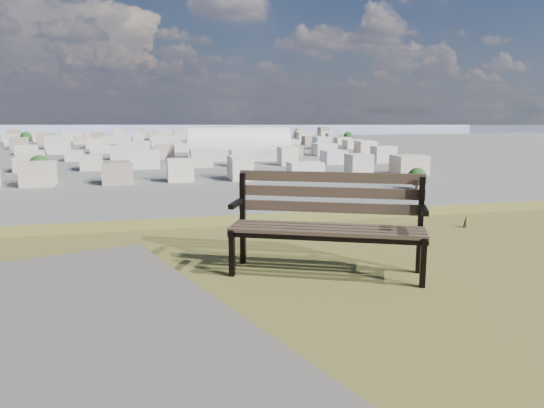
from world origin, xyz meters
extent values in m
cube|color=#49362A|center=(-0.04, 1.63, 25.42)|extent=(1.58, 0.78, 0.03)
cube|color=#49362A|center=(0.01, 1.73, 25.42)|extent=(1.58, 0.78, 0.03)
cube|color=#49362A|center=(0.05, 1.83, 25.42)|extent=(1.58, 0.78, 0.03)
cube|color=#49362A|center=(0.10, 1.94, 25.42)|extent=(1.58, 0.78, 0.03)
cube|color=#49362A|center=(0.13, 2.01, 25.57)|extent=(1.56, 0.74, 0.09)
cube|color=#49362A|center=(0.14, 2.03, 25.71)|extent=(1.56, 0.74, 0.09)
cube|color=#49362A|center=(0.15, 2.05, 25.84)|extent=(1.56, 0.74, 0.09)
cube|color=black|center=(-0.79, 1.95, 25.21)|extent=(0.07, 0.07, 0.42)
cube|color=black|center=(-0.62, 2.32, 25.44)|extent=(0.07, 0.07, 0.87)
cube|color=black|center=(-0.71, 2.12, 25.39)|extent=(0.24, 0.45, 0.05)
cube|color=black|center=(-0.73, 2.08, 25.62)|extent=(0.19, 0.33, 0.04)
cube|color=black|center=(0.69, 1.27, 25.21)|extent=(0.07, 0.07, 0.42)
cube|color=black|center=(0.86, 1.64, 25.44)|extent=(0.07, 0.07, 0.87)
cube|color=black|center=(0.77, 1.44, 25.39)|extent=(0.24, 0.45, 0.05)
cube|color=black|center=(0.75, 1.40, 25.62)|extent=(0.19, 0.33, 0.04)
cube|color=black|center=(-0.04, 1.62, 25.37)|extent=(1.56, 0.74, 0.04)
cube|color=black|center=(0.11, 1.94, 25.37)|extent=(1.56, 0.74, 0.04)
cone|color=brown|center=(2.40, 3.20, 25.09)|extent=(0.08, 0.08, 0.18)
cube|color=silver|center=(51.59, 284.52, 3.03)|extent=(57.56, 31.59, 6.06)
cylinder|color=white|center=(51.59, 284.52, 6.06)|extent=(57.56, 31.59, 23.03)
cube|color=beige|center=(-36.00, 200.00, 3.50)|extent=(11.00, 11.00, 7.00)
cube|color=#BAA694|center=(-12.00, 200.00, 3.50)|extent=(11.00, 11.00, 7.00)
cube|color=silver|center=(12.00, 200.00, 3.50)|extent=(11.00, 11.00, 7.00)
cube|color=beige|center=(36.00, 200.00, 3.50)|extent=(11.00, 11.00, 7.00)
cube|color=gray|center=(60.00, 200.00, 3.50)|extent=(11.00, 11.00, 7.00)
cube|color=beige|center=(84.00, 200.00, 3.50)|extent=(11.00, 11.00, 7.00)
cube|color=beige|center=(108.00, 200.00, 3.50)|extent=(11.00, 11.00, 7.00)
cube|color=silver|center=(-48.00, 250.00, 3.50)|extent=(11.00, 11.00, 7.00)
cube|color=beige|center=(-24.00, 250.00, 3.50)|extent=(11.00, 11.00, 7.00)
cube|color=gray|center=(0.00, 250.00, 3.50)|extent=(11.00, 11.00, 7.00)
cube|color=beige|center=(24.00, 250.00, 3.50)|extent=(11.00, 11.00, 7.00)
cube|color=beige|center=(48.00, 250.00, 3.50)|extent=(11.00, 11.00, 7.00)
cube|color=beige|center=(72.00, 250.00, 3.50)|extent=(11.00, 11.00, 7.00)
cube|color=beige|center=(96.00, 250.00, 3.50)|extent=(11.00, 11.00, 7.00)
cube|color=#BAA694|center=(120.00, 250.00, 3.50)|extent=(11.00, 11.00, 7.00)
cube|color=beige|center=(-60.00, 300.00, 3.50)|extent=(11.00, 11.00, 7.00)
cube|color=beige|center=(-36.00, 300.00, 3.50)|extent=(11.00, 11.00, 7.00)
cube|color=beige|center=(-12.00, 300.00, 3.50)|extent=(11.00, 11.00, 7.00)
cube|color=beige|center=(12.00, 300.00, 3.50)|extent=(11.00, 11.00, 7.00)
cube|color=#BAA694|center=(36.00, 300.00, 3.50)|extent=(11.00, 11.00, 7.00)
cube|color=silver|center=(60.00, 300.00, 3.50)|extent=(11.00, 11.00, 7.00)
cube|color=beige|center=(84.00, 300.00, 3.50)|extent=(11.00, 11.00, 7.00)
cube|color=gray|center=(108.00, 300.00, 3.50)|extent=(11.00, 11.00, 7.00)
cube|color=beige|center=(132.00, 300.00, 3.50)|extent=(11.00, 11.00, 7.00)
cube|color=#BAA694|center=(-72.00, 350.00, 3.50)|extent=(11.00, 11.00, 7.00)
cube|color=silver|center=(-48.00, 350.00, 3.50)|extent=(11.00, 11.00, 7.00)
cube|color=beige|center=(-24.00, 350.00, 3.50)|extent=(11.00, 11.00, 7.00)
cube|color=gray|center=(0.00, 350.00, 3.50)|extent=(11.00, 11.00, 7.00)
cube|color=beige|center=(24.00, 350.00, 3.50)|extent=(11.00, 11.00, 7.00)
cube|color=beige|center=(48.00, 350.00, 3.50)|extent=(11.00, 11.00, 7.00)
cube|color=beige|center=(72.00, 350.00, 3.50)|extent=(11.00, 11.00, 7.00)
cube|color=beige|center=(96.00, 350.00, 3.50)|extent=(11.00, 11.00, 7.00)
cube|color=#BAA694|center=(120.00, 350.00, 3.50)|extent=(11.00, 11.00, 7.00)
cube|color=silver|center=(144.00, 350.00, 3.50)|extent=(11.00, 11.00, 7.00)
cube|color=beige|center=(-84.00, 400.00, 3.50)|extent=(11.00, 11.00, 7.00)
cube|color=beige|center=(-60.00, 400.00, 3.50)|extent=(11.00, 11.00, 7.00)
cube|color=beige|center=(-36.00, 400.00, 3.50)|extent=(11.00, 11.00, 7.00)
cube|color=#BAA694|center=(-12.00, 400.00, 3.50)|extent=(11.00, 11.00, 7.00)
cube|color=silver|center=(12.00, 400.00, 3.50)|extent=(11.00, 11.00, 7.00)
cube|color=beige|center=(36.00, 400.00, 3.50)|extent=(11.00, 11.00, 7.00)
cube|color=gray|center=(60.00, 400.00, 3.50)|extent=(11.00, 11.00, 7.00)
cube|color=beige|center=(84.00, 400.00, 3.50)|extent=(11.00, 11.00, 7.00)
cube|color=beige|center=(108.00, 400.00, 3.50)|extent=(11.00, 11.00, 7.00)
cube|color=beige|center=(132.00, 400.00, 3.50)|extent=(11.00, 11.00, 7.00)
cube|color=beige|center=(156.00, 400.00, 3.50)|extent=(11.00, 11.00, 7.00)
cube|color=gray|center=(-96.00, 450.00, 3.50)|extent=(11.00, 11.00, 7.00)
cube|color=beige|center=(-72.00, 450.00, 3.50)|extent=(11.00, 11.00, 7.00)
cube|color=beige|center=(-48.00, 450.00, 3.50)|extent=(11.00, 11.00, 7.00)
cube|color=beige|center=(-24.00, 450.00, 3.50)|extent=(11.00, 11.00, 7.00)
cube|color=beige|center=(0.00, 450.00, 3.50)|extent=(11.00, 11.00, 7.00)
cube|color=#BAA694|center=(24.00, 450.00, 3.50)|extent=(11.00, 11.00, 7.00)
cube|color=silver|center=(48.00, 450.00, 3.50)|extent=(11.00, 11.00, 7.00)
cube|color=beige|center=(72.00, 450.00, 3.50)|extent=(11.00, 11.00, 7.00)
cube|color=gray|center=(96.00, 450.00, 3.50)|extent=(11.00, 11.00, 7.00)
cube|color=beige|center=(120.00, 450.00, 3.50)|extent=(11.00, 11.00, 7.00)
cube|color=beige|center=(144.00, 450.00, 3.50)|extent=(11.00, 11.00, 7.00)
cube|color=beige|center=(168.00, 450.00, 3.50)|extent=(11.00, 11.00, 7.00)
cube|color=beige|center=(-108.00, 500.00, 3.50)|extent=(11.00, 11.00, 7.00)
cube|color=gray|center=(-84.00, 500.00, 3.50)|extent=(11.00, 11.00, 7.00)
cube|color=beige|center=(-60.00, 500.00, 3.50)|extent=(11.00, 11.00, 7.00)
cube|color=beige|center=(-36.00, 500.00, 3.50)|extent=(11.00, 11.00, 7.00)
cube|color=beige|center=(-12.00, 500.00, 3.50)|extent=(11.00, 11.00, 7.00)
cube|color=beige|center=(12.00, 500.00, 3.50)|extent=(11.00, 11.00, 7.00)
cube|color=#BAA694|center=(36.00, 500.00, 3.50)|extent=(11.00, 11.00, 7.00)
cube|color=silver|center=(60.00, 500.00, 3.50)|extent=(11.00, 11.00, 7.00)
cube|color=beige|center=(84.00, 500.00, 3.50)|extent=(11.00, 11.00, 7.00)
cube|color=gray|center=(108.00, 500.00, 3.50)|extent=(11.00, 11.00, 7.00)
cube|color=beige|center=(132.00, 500.00, 3.50)|extent=(11.00, 11.00, 7.00)
cube|color=beige|center=(156.00, 500.00, 3.50)|extent=(11.00, 11.00, 7.00)
cube|color=beige|center=(180.00, 500.00, 3.50)|extent=(11.00, 11.00, 7.00)
cube|color=beige|center=(-120.00, 550.00, 3.50)|extent=(11.00, 11.00, 7.00)
cube|color=gray|center=(-96.00, 550.00, 3.50)|extent=(11.00, 11.00, 7.00)
cube|color=beige|center=(-72.00, 550.00, 3.50)|extent=(11.00, 11.00, 7.00)
cube|color=beige|center=(-48.00, 550.00, 3.50)|extent=(11.00, 11.00, 7.00)
cube|color=beige|center=(-24.00, 550.00, 3.50)|extent=(11.00, 11.00, 7.00)
cube|color=beige|center=(0.00, 550.00, 3.50)|extent=(11.00, 11.00, 7.00)
cube|color=#BAA694|center=(24.00, 550.00, 3.50)|extent=(11.00, 11.00, 7.00)
cube|color=silver|center=(48.00, 550.00, 3.50)|extent=(11.00, 11.00, 7.00)
cube|color=beige|center=(72.00, 550.00, 3.50)|extent=(11.00, 11.00, 7.00)
cube|color=gray|center=(96.00, 550.00, 3.50)|extent=(11.00, 11.00, 7.00)
cube|color=beige|center=(120.00, 550.00, 3.50)|extent=(11.00, 11.00, 7.00)
cube|color=beige|center=(144.00, 550.00, 3.50)|extent=(11.00, 11.00, 7.00)
cube|color=beige|center=(168.00, 550.00, 3.50)|extent=(11.00, 11.00, 7.00)
cube|color=beige|center=(192.00, 550.00, 3.50)|extent=(11.00, 11.00, 7.00)
cylinder|color=#36231B|center=(90.00, 160.00, 1.05)|extent=(0.80, 0.80, 2.10)
sphere|color=#133713|center=(90.00, 160.00, 4.20)|extent=(6.30, 6.30, 6.30)
cylinder|color=#36231B|center=(-40.00, 220.00, 1.35)|extent=(0.80, 0.80, 2.70)
sphere|color=#133713|center=(-40.00, 220.00, 5.40)|extent=(8.10, 8.10, 8.10)
cylinder|color=#36231B|center=(130.00, 280.00, 0.97)|extent=(0.80, 0.80, 1.95)
sphere|color=#133713|center=(130.00, 280.00, 3.90)|extent=(5.85, 5.85, 5.85)
cylinder|color=#36231B|center=(60.00, 400.00, 1.12)|extent=(0.80, 0.80, 2.25)
sphere|color=#133713|center=(60.00, 400.00, 4.50)|extent=(6.75, 6.75, 6.75)
cylinder|color=#36231B|center=(-90.00, 460.00, 1.43)|extent=(0.80, 0.80, 2.85)
sphere|color=#133713|center=(-90.00, 460.00, 5.70)|extent=(8.55, 8.55, 8.55)
cylinder|color=#36231B|center=(40.00, 300.00, 1.05)|extent=(0.80, 0.80, 2.10)
sphere|color=#133713|center=(40.00, 300.00, 4.20)|extent=(6.30, 6.30, 6.30)
cylinder|color=#36231B|center=(170.00, 420.00, 1.27)|extent=(0.80, 0.80, 2.55)
sphere|color=#133713|center=(170.00, 420.00, 5.10)|extent=(7.65, 7.65, 7.65)
cube|color=#8B98B1|center=(0.00, 900.00, 0.00)|extent=(2400.00, 700.00, 0.12)
cube|color=#A2AACA|center=(150.00, 1390.00, 22.50)|extent=(700.00, 220.00, 45.00)
cube|color=#A2AACA|center=(650.00, 1430.00, 30.00)|extent=(500.00, 220.00, 60.00)
camera|label=1|loc=(-1.54, -2.52, 26.44)|focal=35.00mm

